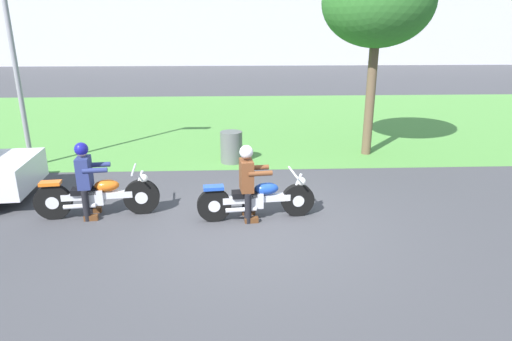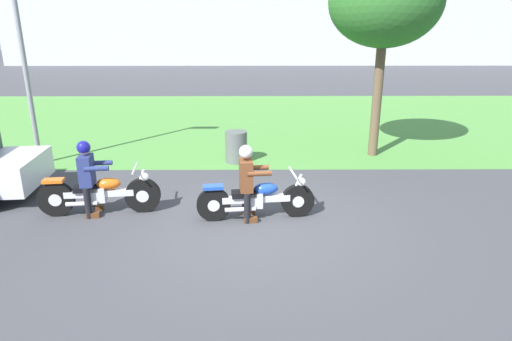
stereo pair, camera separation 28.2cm
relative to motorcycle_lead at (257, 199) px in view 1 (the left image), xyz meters
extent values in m
plane|color=#424247|center=(-0.05, -0.41, -0.38)|extent=(120.00, 120.00, 0.00)
cube|color=#549342|center=(-0.05, 8.84, -0.38)|extent=(60.00, 12.00, 0.01)
cylinder|color=black|center=(0.76, 0.09, -0.08)|extent=(0.62, 0.19, 0.61)
cylinder|color=silver|center=(0.76, 0.09, -0.08)|extent=(0.23, 0.16, 0.21)
cylinder|color=black|center=(-0.77, -0.09, -0.08)|extent=(0.62, 0.19, 0.61)
cylinder|color=silver|center=(-0.77, -0.09, -0.08)|extent=(0.23, 0.16, 0.21)
cube|color=silver|center=(-0.01, 0.00, 0.00)|extent=(1.24, 0.28, 0.12)
cube|color=silver|center=(-0.06, 0.00, -0.02)|extent=(0.35, 0.27, 0.28)
ellipsoid|color=#1E47B2|center=(0.17, 0.02, 0.18)|extent=(0.46, 0.29, 0.22)
cube|color=black|center=(-0.23, -0.02, 0.10)|extent=(0.46, 0.29, 0.10)
cube|color=#1E47B2|center=(-0.77, -0.09, 0.26)|extent=(0.38, 0.24, 0.06)
cylinder|color=silver|center=(0.71, 0.08, 0.17)|extent=(0.26, 0.08, 0.53)
cylinder|color=silver|center=(0.66, 0.08, 0.46)|extent=(0.11, 0.66, 0.04)
sphere|color=white|center=(0.81, 0.10, 0.28)|extent=(0.16, 0.16, 0.16)
cylinder|color=silver|center=(-0.29, -0.17, -0.14)|extent=(0.56, 0.14, 0.08)
cylinder|color=black|center=(-0.21, 0.16, -0.10)|extent=(0.12, 0.12, 0.55)
cube|color=#593319|center=(-0.15, 0.17, -0.33)|extent=(0.25, 0.13, 0.10)
cylinder|color=black|center=(-0.17, -0.20, -0.10)|extent=(0.12, 0.12, 0.55)
cube|color=#593319|center=(-0.11, -0.19, -0.33)|extent=(0.25, 0.13, 0.10)
cube|color=brown|center=(-0.19, -0.02, 0.45)|extent=(0.26, 0.40, 0.56)
cylinder|color=brown|center=(0.01, 0.18, 0.53)|extent=(0.43, 0.14, 0.09)
cylinder|color=brown|center=(0.05, -0.16, 0.53)|extent=(0.43, 0.14, 0.09)
sphere|color=#996B4C|center=(-0.19, -0.02, 0.85)|extent=(0.20, 0.20, 0.20)
sphere|color=silver|center=(-0.19, -0.02, 0.88)|extent=(0.24, 0.24, 0.24)
cylinder|color=black|center=(-2.13, 0.32, -0.05)|extent=(0.67, 0.19, 0.66)
cylinder|color=silver|center=(-2.13, 0.32, -0.05)|extent=(0.24, 0.17, 0.23)
cylinder|color=black|center=(-3.68, 0.14, -0.05)|extent=(0.67, 0.19, 0.66)
cylinder|color=silver|center=(-3.68, 0.14, -0.05)|extent=(0.24, 0.17, 0.23)
cube|color=silver|center=(-2.90, 0.23, 0.03)|extent=(1.25, 0.28, 0.12)
cube|color=silver|center=(-2.95, 0.22, 0.01)|extent=(0.35, 0.27, 0.28)
ellipsoid|color=orange|center=(-2.73, 0.25, 0.21)|extent=(0.46, 0.29, 0.22)
cube|color=black|center=(-3.12, 0.21, 0.13)|extent=(0.46, 0.29, 0.10)
cube|color=orange|center=(-3.68, 0.14, 0.31)|extent=(0.38, 0.24, 0.06)
cylinder|color=silver|center=(-2.18, 0.31, 0.20)|extent=(0.26, 0.08, 0.53)
cylinder|color=silver|center=(-2.23, 0.31, 0.49)|extent=(0.11, 0.66, 0.04)
sphere|color=white|center=(-2.07, 0.33, 0.31)|extent=(0.16, 0.16, 0.16)
cylinder|color=silver|center=(-3.19, 0.06, -0.11)|extent=(0.56, 0.14, 0.08)
cylinder|color=black|center=(-3.10, 0.39, -0.09)|extent=(0.12, 0.12, 0.58)
cube|color=#593319|center=(-3.04, 0.40, -0.33)|extent=(0.25, 0.13, 0.10)
cylinder|color=black|center=(-3.06, 0.03, -0.09)|extent=(0.12, 0.12, 0.58)
cube|color=#593319|center=(-3.00, 0.04, -0.33)|extent=(0.25, 0.13, 0.10)
cube|color=navy|center=(-3.08, 0.21, 0.48)|extent=(0.26, 0.40, 0.56)
cylinder|color=navy|center=(-2.88, 0.40, 0.56)|extent=(0.43, 0.14, 0.09)
cylinder|color=navy|center=(-2.84, 0.07, 0.56)|extent=(0.43, 0.14, 0.09)
sphere|color=#D8A884|center=(-3.08, 0.21, 0.88)|extent=(0.20, 0.20, 0.20)
sphere|color=navy|center=(-3.08, 0.21, 0.91)|extent=(0.24, 0.24, 0.24)
cylinder|color=brown|center=(3.21, 4.14, 1.10)|extent=(0.25, 0.25, 2.95)
ellipsoid|color=#2D6B28|center=(3.21, 4.14, 3.55)|extent=(2.79, 2.79, 2.23)
cylinder|color=gray|center=(-5.51, 3.41, 2.14)|extent=(0.12, 0.12, 5.05)
cylinder|color=#595E5B|center=(-0.49, 3.50, 0.02)|extent=(0.56, 0.56, 0.81)
cylinder|color=black|center=(-5.32, 1.98, -0.06)|extent=(0.65, 0.25, 0.64)
camera|label=1|loc=(-0.35, -7.34, 2.95)|focal=30.72mm
camera|label=2|loc=(-0.07, -7.35, 2.95)|focal=30.72mm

